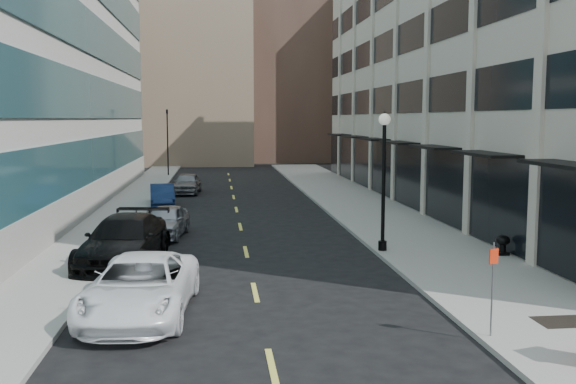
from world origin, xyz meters
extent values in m
cube|color=gray|center=(7.50, 20.00, 0.07)|extent=(5.00, 80.00, 0.15)
cube|color=gray|center=(-6.50, 20.00, 0.07)|extent=(3.00, 80.00, 0.15)
cube|color=#B5AD99|center=(17.00, 27.00, 9.00)|extent=(14.00, 46.00, 18.00)
cube|color=black|center=(10.02, 27.00, 2.00)|extent=(0.18, 46.00, 3.60)
cube|color=black|center=(10.03, 27.00, 6.50)|extent=(0.12, 46.00, 1.80)
cube|color=black|center=(10.03, 27.00, 10.00)|extent=(0.12, 46.00, 1.80)
cube|color=#B5AD99|center=(10.00, 10.00, 9.00)|extent=(0.35, 0.60, 18.00)
cube|color=#B5AD99|center=(10.00, 16.00, 9.00)|extent=(0.35, 0.60, 18.00)
cube|color=#B5AD99|center=(10.00, 22.00, 9.00)|extent=(0.35, 0.60, 18.00)
cube|color=#B5AD99|center=(10.00, 28.00, 9.00)|extent=(0.35, 0.60, 18.00)
cube|color=#B5AD99|center=(10.00, 34.00, 9.00)|extent=(0.35, 0.60, 18.00)
cube|color=#B5AD99|center=(10.00, 40.00, 9.00)|extent=(0.35, 0.60, 18.00)
cube|color=#B5AD99|center=(10.00, 46.00, 9.00)|extent=(0.35, 0.60, 18.00)
cube|color=black|center=(9.35, 7.00, 3.90)|extent=(1.30, 4.00, 0.12)
cube|color=black|center=(9.35, 13.00, 3.90)|extent=(1.30, 4.00, 0.12)
cube|color=black|center=(9.35, 19.00, 3.90)|extent=(1.30, 4.00, 0.12)
cube|color=black|center=(9.35, 25.00, 3.90)|extent=(1.30, 4.00, 0.12)
cube|color=black|center=(9.35, 31.00, 3.90)|extent=(1.30, 4.00, 0.12)
cube|color=black|center=(9.35, 37.00, 3.90)|extent=(1.30, 4.00, 0.12)
cube|color=black|center=(9.35, 43.00, 3.90)|extent=(1.30, 4.00, 0.12)
cube|color=gray|center=(-7.96, 27.00, 0.90)|extent=(0.20, 46.00, 1.80)
cube|color=#2D5F69|center=(-7.97, 27.00, 3.00)|extent=(0.14, 45.60, 2.40)
cube|color=#2D5F69|center=(-7.97, 27.00, 6.50)|extent=(0.14, 45.60, 2.40)
cube|color=#2D5F69|center=(-7.97, 27.00, 10.00)|extent=(0.14, 45.60, 2.40)
cube|color=#836E56|center=(-4.00, 68.00, 14.00)|extent=(14.00, 18.00, 28.00)
cube|color=#503B30|center=(8.00, 72.00, 17.00)|extent=(12.00, 16.00, 34.00)
cube|color=#836E56|center=(-14.00, 78.00, 11.00)|extent=(12.00, 14.00, 22.00)
cube|color=#B5AD99|center=(18.00, 66.00, 10.00)|extent=(10.00, 14.00, 20.00)
cube|color=black|center=(7.60, 3.80, 0.15)|extent=(1.40, 1.00, 0.01)
cube|color=#D8CC4C|center=(0.00, 2.00, 0.01)|extent=(0.15, 2.20, 0.01)
cube|color=#D8CC4C|center=(0.00, 8.00, 0.01)|extent=(0.15, 2.20, 0.01)
cube|color=#D8CC4C|center=(0.00, 14.00, 0.01)|extent=(0.15, 2.20, 0.01)
cube|color=#D8CC4C|center=(0.00, 20.00, 0.01)|extent=(0.15, 2.20, 0.01)
cube|color=#D8CC4C|center=(0.00, 26.00, 0.01)|extent=(0.15, 2.20, 0.01)
cube|color=#D8CC4C|center=(0.00, 32.00, 0.01)|extent=(0.15, 2.20, 0.01)
cube|color=#D8CC4C|center=(0.00, 38.00, 0.01)|extent=(0.15, 2.20, 0.01)
cube|color=#D8CC4C|center=(0.00, 44.00, 0.01)|extent=(0.15, 2.20, 0.01)
cube|color=#D8CC4C|center=(0.00, 50.00, 0.01)|extent=(0.15, 2.20, 0.01)
cylinder|color=black|center=(-5.50, 48.00, 3.00)|extent=(0.12, 0.12, 6.00)
imported|color=black|center=(-5.50, 48.00, 5.99)|extent=(0.66, 0.66, 1.98)
imported|color=white|center=(-3.20, 6.00, 0.80)|extent=(3.09, 5.92, 1.59)
imported|color=black|center=(-4.47, 12.25, 0.88)|extent=(3.25, 6.35, 1.76)
imported|color=#9EA1A6|center=(-3.41, 17.72, 0.71)|extent=(2.22, 4.36, 1.42)
imported|color=#14264D|center=(-4.41, 28.00, 0.66)|extent=(1.81, 4.16, 1.33)
imported|color=slate|center=(-3.20, 34.34, 0.74)|extent=(2.07, 4.48, 1.49)
cylinder|color=black|center=(5.30, 13.01, 0.34)|extent=(0.33, 0.33, 0.37)
cylinder|color=black|center=(5.30, 13.01, 2.73)|extent=(0.14, 0.14, 4.74)
sphere|color=silver|center=(5.30, 13.01, 5.25)|extent=(0.45, 0.45, 0.45)
cone|color=black|center=(5.30, 13.01, 5.51)|extent=(0.12, 0.12, 0.19)
cylinder|color=slate|center=(5.30, 3.00, 1.28)|extent=(0.04, 0.04, 2.26)
cube|color=red|center=(5.30, 2.98, 2.08)|extent=(0.26, 0.12, 0.36)
cube|color=black|center=(9.60, 11.68, 0.21)|extent=(0.41, 0.41, 0.12)
cylinder|color=black|center=(9.60, 11.68, 0.44)|extent=(0.25, 0.25, 0.39)
ellipsoid|color=black|center=(9.60, 11.68, 0.71)|extent=(0.54, 0.54, 0.38)
camera|label=1|loc=(-1.13, -11.10, 5.29)|focal=40.00mm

